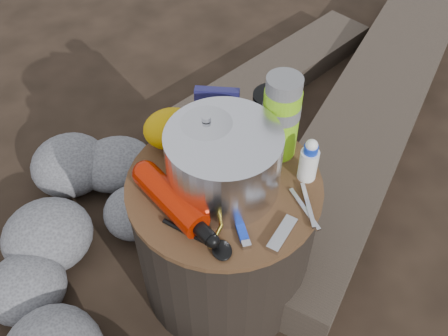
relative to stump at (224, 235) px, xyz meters
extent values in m
plane|color=black|center=(0.00, 0.00, -0.21)|extent=(60.00, 60.00, 0.00)
cylinder|color=black|center=(0.00, 0.00, 0.00)|extent=(0.46, 0.46, 0.43)
cube|color=#3B3128|center=(0.70, 0.52, -0.14)|extent=(1.47, 1.60, 0.16)
cube|color=#3B3128|center=(0.38, 0.83, -0.17)|extent=(1.07, 0.77, 0.09)
cylinder|color=silver|center=(0.00, 0.00, 0.29)|extent=(0.26, 0.26, 0.16)
cylinder|color=silver|center=(-0.03, 0.04, 0.30)|extent=(0.17, 0.17, 0.17)
cylinder|color=#84D319|center=(0.15, 0.08, 0.32)|extent=(0.09, 0.09, 0.22)
cylinder|color=black|center=(0.15, 0.13, 0.28)|extent=(0.09, 0.09, 0.13)
ellipsoid|color=#CB9702|center=(-0.09, 0.16, 0.26)|extent=(0.14, 0.12, 0.10)
cube|color=#1C1A51|center=(0.02, 0.17, 0.28)|extent=(0.11, 0.06, 0.14)
cube|color=#1336C5|center=(0.01, -0.15, 0.22)|extent=(0.02, 0.07, 0.01)
cube|color=silver|center=(0.09, -0.17, 0.22)|extent=(0.09, 0.09, 0.01)
cylinder|color=white|center=(0.20, -0.02, 0.27)|extent=(0.04, 0.04, 0.10)
camera|label=1|loc=(-0.17, -0.74, 1.09)|focal=39.59mm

